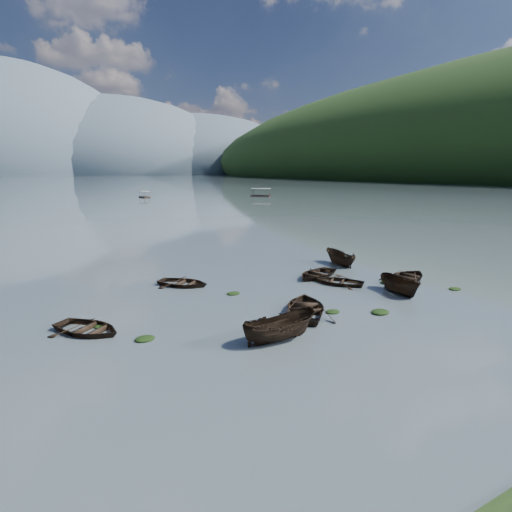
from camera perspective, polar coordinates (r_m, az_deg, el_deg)
ground_plane at (r=23.84m, az=14.27°, el=-10.11°), size 2400.00×2400.00×0.00m
haze_mtn_b at (r=917.04m, az=-32.13°, el=9.84°), size 520.00×520.00×340.00m
haze_mtn_c at (r=929.04m, az=-19.56°, el=11.00°), size 520.00×520.00×260.00m
haze_mtn_d at (r=975.42m, az=-8.88°, el=11.57°), size 520.00×520.00×220.00m
rowboat_0 at (r=24.58m, az=-22.90°, el=-10.03°), size 4.96×5.17×0.87m
rowboat_1 at (r=25.83m, az=7.13°, el=-8.04°), size 5.80×6.18×1.04m
rowboat_2 at (r=21.77m, az=3.34°, el=-11.93°), size 4.38×1.65×1.69m
rowboat_3 at (r=32.53m, az=11.74°, el=-3.92°), size 4.58×4.77×0.81m
rowboat_4 at (r=35.15m, az=20.74°, el=-3.26°), size 5.45×4.50×0.98m
rowboat_5 at (r=31.34m, az=19.77°, el=-5.02°), size 2.05×4.07×1.50m
rowboat_6 at (r=31.92m, az=-10.36°, el=-4.17°), size 4.96×5.01×0.85m
rowboat_7 at (r=34.23m, az=8.61°, el=-2.99°), size 5.39×4.64×0.94m
rowboat_8 at (r=39.01m, az=11.85°, el=-1.23°), size 1.90×4.21×1.58m
weed_clump_0 at (r=22.60m, az=-15.59°, el=-11.45°), size 1.07×0.87×0.23m
weed_clump_1 at (r=26.15m, az=10.91°, el=-7.91°), size 0.95×0.76×0.21m
weed_clump_2 at (r=26.75m, az=17.31°, el=-7.79°), size 1.24×0.99×0.27m
weed_clump_3 at (r=33.77m, az=18.06°, el=-3.68°), size 0.97×0.82×0.22m
weed_clump_4 at (r=33.96m, az=26.54°, el=-4.30°), size 1.00×0.80×0.21m
weed_clump_5 at (r=25.11m, az=-21.08°, el=-9.41°), size 0.94×0.76×0.20m
weed_clump_6 at (r=29.37m, az=-3.24°, el=-5.44°), size 1.00×0.83×0.21m
weed_clump_7 at (r=33.37m, az=8.68°, el=-3.39°), size 1.14×0.91×0.25m
pontoon_centre at (r=136.63m, az=-15.63°, el=8.05°), size 2.69×5.32×1.96m
pontoon_right at (r=137.96m, az=0.71°, el=8.53°), size 6.69×6.63×2.55m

